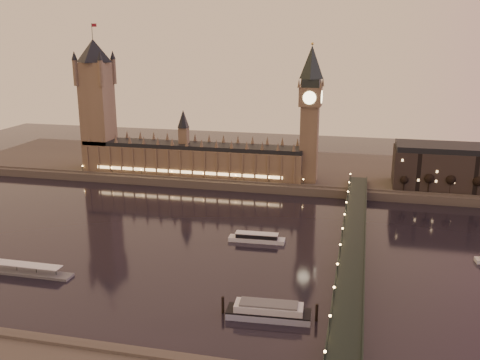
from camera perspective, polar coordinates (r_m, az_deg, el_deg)
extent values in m
plane|color=black|center=(315.64, -5.11, -6.25)|extent=(700.00, 700.00, 0.00)
cube|color=#423D35|center=(461.77, 4.86, 1.12)|extent=(560.00, 130.00, 6.00)
cube|color=brown|center=(432.57, -5.19, 2.05)|extent=(180.00, 26.00, 22.00)
cube|color=black|center=(429.87, -5.23, 3.68)|extent=(180.00, 22.00, 3.20)
cube|color=#FFCC7F|center=(421.58, -5.75, 0.84)|extent=(153.00, 0.25, 2.20)
cube|color=brown|center=(457.82, -14.90, 6.54)|extent=(22.00, 22.00, 88.00)
cone|color=black|center=(453.29, -15.37, 13.17)|extent=(31.68, 31.68, 18.00)
cylinder|color=black|center=(453.13, -15.51, 15.06)|extent=(0.44, 0.44, 12.00)
cube|color=maroon|center=(452.14, -15.29, 15.65)|extent=(4.00, 0.15, 2.50)
cube|color=brown|center=(409.25, 7.37, 3.80)|extent=(13.00, 13.00, 58.00)
cube|color=brown|center=(403.72, 7.54, 8.82)|extent=(16.00, 16.00, 14.00)
cylinder|color=#FFEAA5|center=(395.63, 7.42, 8.69)|extent=(9.60, 0.35, 9.60)
cylinder|color=#FFEAA5|center=(404.62, 6.38, 8.87)|extent=(0.35, 9.60, 9.60)
cube|color=black|center=(402.74, 7.59, 10.23)|extent=(13.00, 13.00, 6.00)
cone|color=black|center=(401.74, 7.67, 12.36)|extent=(17.68, 17.68, 24.00)
sphere|color=gold|center=(401.32, 7.74, 14.21)|extent=(2.00, 2.00, 2.00)
cube|color=black|center=(298.26, 11.99, -6.20)|extent=(13.00, 260.00, 2.00)
cube|color=black|center=(297.84, 10.79, -5.85)|extent=(0.60, 260.00, 1.00)
cube|color=black|center=(297.74, 13.22, -6.00)|extent=(0.60, 260.00, 1.00)
cube|color=black|center=(423.51, 23.46, 0.96)|extent=(110.00, 36.00, 28.00)
cube|color=black|center=(420.19, 23.69, 3.07)|extent=(108.00, 34.00, 4.00)
cylinder|color=black|center=(402.49, 17.31, -0.58)|extent=(0.70, 0.70, 8.73)
sphere|color=black|center=(401.33, 17.37, 0.05)|extent=(5.82, 5.82, 5.82)
cylinder|color=black|center=(404.01, 19.50, -0.71)|extent=(0.70, 0.70, 8.73)
sphere|color=black|center=(402.85, 19.56, -0.08)|extent=(5.82, 5.82, 5.82)
cylinder|color=black|center=(406.12, 21.68, -0.84)|extent=(0.70, 0.70, 8.73)
sphere|color=black|center=(404.97, 21.74, -0.22)|extent=(5.82, 5.82, 5.82)
cylinder|color=black|center=(408.81, 23.82, -0.96)|extent=(0.70, 0.70, 8.73)
sphere|color=black|center=(407.66, 23.89, -0.35)|extent=(5.82, 5.82, 5.82)
cube|color=silver|center=(309.93, 1.80, -6.37)|extent=(32.69, 8.53, 2.38)
cube|color=black|center=(309.07, 1.81, -5.96)|extent=(24.22, 6.87, 2.38)
cube|color=silver|center=(308.56, 1.81, -5.72)|extent=(24.88, 7.18, 0.43)
cube|color=#96A2BF|center=(232.12, 3.07, -14.17)|extent=(35.92, 12.21, 2.87)
cube|color=black|center=(231.28, 3.08, -13.80)|extent=(35.92, 12.21, 0.55)
cube|color=silver|center=(230.45, 3.08, -13.43)|extent=(29.24, 10.68, 2.87)
cube|color=#595B5E|center=(229.58, 3.09, -13.03)|extent=(24.76, 9.29, 0.77)
cylinder|color=black|center=(234.53, -1.84, -13.17)|extent=(1.22, 1.22, 7.51)
cylinder|color=black|center=(230.85, 8.18, -13.83)|extent=(1.22, 1.22, 7.51)
cube|color=#595B5E|center=(289.97, -21.60, -9.19)|extent=(46.01, 7.67, 1.31)
cube|color=silver|center=(288.89, -21.87, -8.38)|extent=(37.24, 6.57, 0.33)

